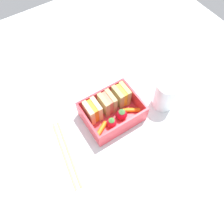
{
  "coord_description": "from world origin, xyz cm",
  "views": [
    {
      "loc": [
        -16.65,
        -25.61,
        57.15
      ],
      "look_at": [
        0.0,
        0.0,
        2.7
      ],
      "focal_mm": 35.0,
      "sensor_mm": 36.0,
      "label": 1
    }
  ],
  "objects_px": {
    "sandwich_left": "(93,111)",
    "sandwich_center": "(121,95)",
    "strawberry_left": "(122,114)",
    "chopstick_pair": "(66,153)",
    "folded_napkin": "(149,166)",
    "carrot_stick_left": "(102,129)",
    "carrot_stick_far_left": "(132,110)",
    "strawberry_far_left": "(112,123)",
    "drinking_glass": "(165,95)",
    "sandwich_center_left": "(107,103)"
  },
  "relations": [
    {
      "from": "strawberry_left",
      "to": "folded_napkin",
      "type": "bearing_deg",
      "value": -96.35
    },
    {
      "from": "strawberry_left",
      "to": "carrot_stick_far_left",
      "type": "bearing_deg",
      "value": 0.07
    },
    {
      "from": "carrot_stick_far_left",
      "to": "sandwich_center_left",
      "type": "bearing_deg",
      "value": 139.98
    },
    {
      "from": "strawberry_left",
      "to": "drinking_glass",
      "type": "relative_size",
      "value": 0.39
    },
    {
      "from": "strawberry_far_left",
      "to": "sandwich_center_left",
      "type": "bearing_deg",
      "value": 69.61
    },
    {
      "from": "strawberry_far_left",
      "to": "chopstick_pair",
      "type": "height_order",
      "value": "strawberry_far_left"
    },
    {
      "from": "sandwich_left",
      "to": "sandwich_center_left",
      "type": "height_order",
      "value": "same"
    },
    {
      "from": "drinking_glass",
      "to": "folded_napkin",
      "type": "height_order",
      "value": "drinking_glass"
    },
    {
      "from": "carrot_stick_left",
      "to": "strawberry_far_left",
      "type": "bearing_deg",
      "value": -5.76
    },
    {
      "from": "sandwich_left",
      "to": "carrot_stick_far_left",
      "type": "bearing_deg",
      "value": -24.31
    },
    {
      "from": "carrot_stick_left",
      "to": "carrot_stick_far_left",
      "type": "height_order",
      "value": "same"
    },
    {
      "from": "sandwich_center_left",
      "to": "strawberry_left",
      "type": "relative_size",
      "value": 1.65
    },
    {
      "from": "carrot_stick_far_left",
      "to": "drinking_glass",
      "type": "height_order",
      "value": "drinking_glass"
    },
    {
      "from": "sandwich_left",
      "to": "carrot_stick_left",
      "type": "relative_size",
      "value": 1.35
    },
    {
      "from": "strawberry_left",
      "to": "carrot_stick_far_left",
      "type": "distance_m",
      "value": 0.04
    },
    {
      "from": "sandwich_center",
      "to": "folded_napkin",
      "type": "height_order",
      "value": "sandwich_center"
    },
    {
      "from": "sandwich_left",
      "to": "carrot_stick_left",
      "type": "distance_m",
      "value": 0.05
    },
    {
      "from": "strawberry_left",
      "to": "folded_napkin",
      "type": "relative_size",
      "value": 0.25
    },
    {
      "from": "drinking_glass",
      "to": "folded_napkin",
      "type": "relative_size",
      "value": 0.63
    },
    {
      "from": "chopstick_pair",
      "to": "sandwich_center_left",
      "type": "bearing_deg",
      "value": 17.61
    },
    {
      "from": "sandwich_left",
      "to": "strawberry_far_left",
      "type": "relative_size",
      "value": 1.78
    },
    {
      "from": "sandwich_left",
      "to": "sandwich_center",
      "type": "height_order",
      "value": "same"
    },
    {
      "from": "carrot_stick_far_left",
      "to": "chopstick_pair",
      "type": "height_order",
      "value": "carrot_stick_far_left"
    },
    {
      "from": "strawberry_left",
      "to": "chopstick_pair",
      "type": "xyz_separation_m",
      "value": [
        -0.19,
        -0.01,
        -0.03
      ]
    },
    {
      "from": "sandwich_center_left",
      "to": "strawberry_far_left",
      "type": "xyz_separation_m",
      "value": [
        -0.02,
        -0.05,
        -0.02
      ]
    },
    {
      "from": "chopstick_pair",
      "to": "folded_napkin",
      "type": "xyz_separation_m",
      "value": [
        0.17,
        -0.15,
        -0.0
      ]
    },
    {
      "from": "chopstick_pair",
      "to": "drinking_glass",
      "type": "relative_size",
      "value": 2.13
    },
    {
      "from": "strawberry_far_left",
      "to": "folded_napkin",
      "type": "relative_size",
      "value": 0.23
    },
    {
      "from": "carrot_stick_left",
      "to": "folded_napkin",
      "type": "height_order",
      "value": "carrot_stick_left"
    },
    {
      "from": "carrot_stick_far_left",
      "to": "folded_napkin",
      "type": "bearing_deg",
      "value": -109.16
    },
    {
      "from": "chopstick_pair",
      "to": "strawberry_left",
      "type": "bearing_deg",
      "value": 1.97
    },
    {
      "from": "strawberry_left",
      "to": "drinking_glass",
      "type": "distance_m",
      "value": 0.14
    },
    {
      "from": "chopstick_pair",
      "to": "folded_napkin",
      "type": "height_order",
      "value": "chopstick_pair"
    },
    {
      "from": "sandwich_center",
      "to": "chopstick_pair",
      "type": "bearing_deg",
      "value": -166.13
    },
    {
      "from": "sandwich_center_left",
      "to": "drinking_glass",
      "type": "distance_m",
      "value": 0.17
    },
    {
      "from": "carrot_stick_far_left",
      "to": "folded_napkin",
      "type": "relative_size",
      "value": 0.36
    },
    {
      "from": "carrot_stick_left",
      "to": "sandwich_center_left",
      "type": "bearing_deg",
      "value": 43.93
    },
    {
      "from": "sandwich_left",
      "to": "sandwich_center",
      "type": "relative_size",
      "value": 1.0
    },
    {
      "from": "carrot_stick_left",
      "to": "drinking_glass",
      "type": "bearing_deg",
      "value": -5.66
    },
    {
      "from": "strawberry_left",
      "to": "chopstick_pair",
      "type": "height_order",
      "value": "strawberry_left"
    },
    {
      "from": "sandwich_center_left",
      "to": "chopstick_pair",
      "type": "relative_size",
      "value": 0.31
    },
    {
      "from": "sandwich_center",
      "to": "strawberry_far_left",
      "type": "bearing_deg",
      "value": -142.13
    },
    {
      "from": "carrot_stick_left",
      "to": "strawberry_left",
      "type": "relative_size",
      "value": 1.22
    },
    {
      "from": "sandwich_left",
      "to": "sandwich_center",
      "type": "xyz_separation_m",
      "value": [
        0.1,
        0.0,
        0.0
      ]
    },
    {
      "from": "strawberry_far_left",
      "to": "drinking_glass",
      "type": "relative_size",
      "value": 0.36
    },
    {
      "from": "strawberry_left",
      "to": "carrot_stick_left",
      "type": "bearing_deg",
      "value": -178.08
    },
    {
      "from": "sandwich_center",
      "to": "chopstick_pair",
      "type": "distance_m",
      "value": 0.22
    },
    {
      "from": "sandwich_left",
      "to": "folded_napkin",
      "type": "height_order",
      "value": "sandwich_left"
    },
    {
      "from": "sandwich_left",
      "to": "strawberry_far_left",
      "type": "height_order",
      "value": "sandwich_left"
    },
    {
      "from": "carrot_stick_far_left",
      "to": "chopstick_pair",
      "type": "relative_size",
      "value": 0.27
    }
  ]
}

